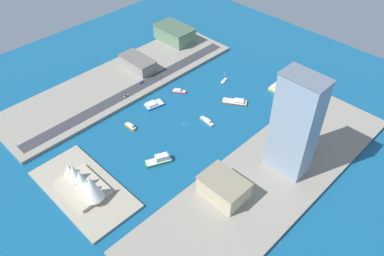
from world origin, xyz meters
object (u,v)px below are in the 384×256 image
(tugboat_red, at_px, (179,91))
(ferry_yellow_fast, at_px, (278,89))
(catamaran_blue, at_px, (153,104))
(yacht_sleek_gray, at_px, (207,121))
(sailboat_small_white, at_px, (224,81))
(carpark_squat_concrete, at_px, (138,63))
(water_taxi_orange, at_px, (130,126))
(hatchback_blue, at_px, (141,82))
(terminal_long_green, at_px, (174,33))
(opera_landmark, at_px, (84,183))
(tower_tall_glass, at_px, (295,126))
(barge_flat_brown, at_px, (236,102))
(sedan_silver, at_px, (126,96))
(ferry_green_doubledeck, at_px, (160,160))
(office_block_beige, at_px, (224,188))
(traffic_light_waterfront, at_px, (160,77))

(tugboat_red, xyz_separation_m, ferry_yellow_fast, (-64.69, -67.22, 0.88))
(catamaran_blue, xyz_separation_m, yacht_sleek_gray, (-49.28, -17.52, -0.34))
(sailboat_small_white, distance_m, carpark_squat_concrete, 87.77)
(water_taxi_orange, xyz_separation_m, hatchback_blue, (40.30, -45.37, 2.23))
(terminal_long_green, relative_size, opera_landmark, 0.99)
(ferry_yellow_fast, bearing_deg, hatchback_blue, 40.97)
(yacht_sleek_gray, bearing_deg, terminal_long_green, -32.01)
(catamaran_blue, height_order, opera_landmark, opera_landmark)
(catamaran_blue, relative_size, hatchback_blue, 3.62)
(ferry_yellow_fast, bearing_deg, tower_tall_glass, 128.25)
(barge_flat_brown, relative_size, water_taxi_orange, 1.80)
(yacht_sleek_gray, distance_m, hatchback_blue, 81.28)
(barge_flat_brown, bearing_deg, opera_landmark, 86.97)
(sedan_silver, bearing_deg, barge_flat_brown, -138.26)
(ferry_green_doubledeck, height_order, opera_landmark, opera_landmark)
(catamaran_blue, bearing_deg, water_taxi_orange, 104.44)
(terminal_long_green, relative_size, hatchback_blue, 8.24)
(office_block_beige, relative_size, terminal_long_green, 0.75)
(office_block_beige, bearing_deg, opera_landmark, 42.31)
(catamaran_blue, distance_m, sailboat_small_white, 76.30)
(yacht_sleek_gray, distance_m, office_block_beige, 81.63)
(ferry_yellow_fast, bearing_deg, tugboat_red, 46.10)
(ferry_green_doubledeck, relative_size, tower_tall_glass, 0.27)
(carpark_squat_concrete, bearing_deg, ferry_green_doubledeck, 147.81)
(tugboat_red, xyz_separation_m, hatchback_blue, (33.16, 17.76, 2.51))
(water_taxi_orange, bearing_deg, carpark_squat_concrete, -43.79)
(tugboat_red, xyz_separation_m, traffic_light_waterfront, (22.71, 2.49, 5.93))
(catamaran_blue, distance_m, yacht_sleek_gray, 52.30)
(sailboat_small_white, bearing_deg, terminal_long_green, -11.56)
(terminal_long_green, distance_m, opera_landmark, 220.34)
(catamaran_blue, relative_size, water_taxi_orange, 1.46)
(ferry_yellow_fast, bearing_deg, barge_flat_brown, 68.46)
(ferry_green_doubledeck, bearing_deg, sailboat_small_white, -72.72)
(catamaran_blue, relative_size, tugboat_red, 1.52)
(water_taxi_orange, distance_m, ferry_yellow_fast, 142.48)
(hatchback_blue, bearing_deg, water_taxi_orange, 131.61)
(yacht_sleek_gray, xyz_separation_m, sedan_silver, (74.13, 28.57, 2.66))
(water_taxi_orange, bearing_deg, traffic_light_waterfront, -63.79)
(ferry_yellow_fast, distance_m, office_block_beige, 139.04)
(terminal_long_green, distance_m, sedan_silver, 112.75)
(yacht_sleek_gray, distance_m, carpark_squat_concrete, 104.24)
(ferry_yellow_fast, relative_size, office_block_beige, 0.63)
(hatchback_blue, bearing_deg, ferry_yellow_fast, -139.03)
(barge_flat_brown, bearing_deg, water_taxi_orange, 65.12)
(ferry_green_doubledeck, xyz_separation_m, water_taxi_orange, (47.29, -9.11, -0.94))
(ferry_green_doubledeck, distance_m, tugboat_red, 90.46)
(catamaran_blue, height_order, sedan_silver, sedan_silver)
(catamaran_blue, bearing_deg, hatchback_blue, -21.24)
(tugboat_red, relative_size, tower_tall_glass, 0.16)
(catamaran_blue, distance_m, hatchback_blue, 34.19)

